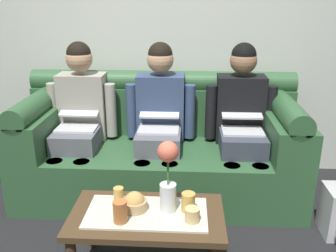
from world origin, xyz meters
name	(u,v)px	position (x,y,z in m)	size (l,w,h in m)	color
back_wall_patterned	(164,9)	(0.00, 1.70, 1.45)	(6.00, 0.12, 2.90)	silver
couch	(160,148)	(0.00, 1.17, 0.37)	(2.21, 0.88, 0.96)	#2D5633
person_left	(80,114)	(-0.64, 1.17, 0.66)	(0.56, 0.67, 1.22)	#595B66
person_middle	(160,115)	(0.00, 1.17, 0.66)	(0.56, 0.67, 1.22)	#595B66
person_right	(241,117)	(0.64, 1.16, 0.66)	(0.56, 0.67, 1.22)	#383D4C
coffee_table	(147,221)	(0.00, 0.19, 0.33)	(0.88, 0.49, 0.39)	#47331E
flower_vase	(168,174)	(0.12, 0.22, 0.62)	(0.12, 0.12, 0.42)	silver
snack_bowl	(135,203)	(-0.07, 0.21, 0.44)	(0.14, 0.14, 0.12)	tan
cup_near_left	(188,202)	(0.24, 0.22, 0.45)	(0.08, 0.08, 0.11)	gold
cup_near_right	(119,195)	(-0.18, 0.29, 0.44)	(0.06, 0.06, 0.09)	gold
cup_far_center	(120,212)	(-0.13, 0.09, 0.46)	(0.08, 0.08, 0.12)	#B26633
cup_far_left	(192,215)	(0.26, 0.11, 0.43)	(0.08, 0.08, 0.08)	#DBB77A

